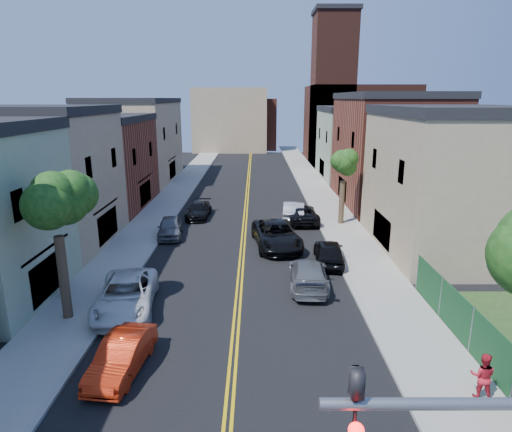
{
  "coord_description": "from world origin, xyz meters",
  "views": [
    {
      "loc": [
        0.89,
        -4.68,
        10.05
      ],
      "look_at": [
        0.93,
        25.3,
        2.0
      ],
      "focal_mm": 30.82,
      "sensor_mm": 36.0,
      "label": 1
    }
  ],
  "objects_px": {
    "silver_car_right": "(294,211)",
    "dark_car_right_far": "(302,214)",
    "pedestrian_left": "(63,278)",
    "red_sedan": "(122,356)",
    "black_car_left": "(199,210)",
    "black_car_right": "(329,252)",
    "pedestrian_right": "(483,376)",
    "grey_car_left": "(170,227)",
    "black_suv_lane": "(276,235)",
    "grey_car_right": "(309,274)",
    "white_pickup": "(126,295)"
  },
  "relations": [
    {
      "from": "grey_car_left",
      "to": "dark_car_right_far",
      "type": "bearing_deg",
      "value": 13.85
    },
    {
      "from": "red_sedan",
      "to": "black_suv_lane",
      "type": "relative_size",
      "value": 0.65
    },
    {
      "from": "white_pickup",
      "to": "black_suv_lane",
      "type": "bearing_deg",
      "value": 43.57
    },
    {
      "from": "white_pickup",
      "to": "dark_car_right_far",
      "type": "bearing_deg",
      "value": 50.07
    },
    {
      "from": "red_sedan",
      "to": "dark_car_right_far",
      "type": "bearing_deg",
      "value": 73.29
    },
    {
      "from": "pedestrian_left",
      "to": "pedestrian_right",
      "type": "xyz_separation_m",
      "value": [
        17.67,
        -8.21,
        -0.1
      ]
    },
    {
      "from": "black_car_left",
      "to": "black_suv_lane",
      "type": "relative_size",
      "value": 0.71
    },
    {
      "from": "pedestrian_left",
      "to": "black_car_right",
      "type": "bearing_deg",
      "value": -80.08
    },
    {
      "from": "dark_car_right_far",
      "to": "pedestrian_left",
      "type": "xyz_separation_m",
      "value": [
        -13.88,
        -14.36,
        0.35
      ]
    },
    {
      "from": "silver_car_right",
      "to": "dark_car_right_far",
      "type": "bearing_deg",
      "value": 136.88
    },
    {
      "from": "black_car_left",
      "to": "pedestrian_left",
      "type": "xyz_separation_m",
      "value": [
        -5.07,
        -15.84,
        0.44
      ]
    },
    {
      "from": "grey_car_left",
      "to": "pedestrian_right",
      "type": "bearing_deg",
      "value": -60.11
    },
    {
      "from": "silver_car_right",
      "to": "black_suv_lane",
      "type": "height_order",
      "value": "black_suv_lane"
    },
    {
      "from": "grey_car_right",
      "to": "black_suv_lane",
      "type": "xyz_separation_m",
      "value": [
        -1.45,
        6.74,
        0.14
      ]
    },
    {
      "from": "white_pickup",
      "to": "grey_car_left",
      "type": "xyz_separation_m",
      "value": [
        -0.08,
        11.86,
        -0.07
      ]
    },
    {
      "from": "black_car_left",
      "to": "pedestrian_right",
      "type": "xyz_separation_m",
      "value": [
        12.6,
        -24.05,
        0.33
      ]
    },
    {
      "from": "pedestrian_left",
      "to": "pedestrian_right",
      "type": "relative_size",
      "value": 1.12
    },
    {
      "from": "dark_car_right_far",
      "to": "black_suv_lane",
      "type": "bearing_deg",
      "value": 67.59
    },
    {
      "from": "white_pickup",
      "to": "pedestrian_left",
      "type": "relative_size",
      "value": 3.09
    },
    {
      "from": "black_car_right",
      "to": "pedestrian_left",
      "type": "relative_size",
      "value": 2.38
    },
    {
      "from": "pedestrian_right",
      "to": "pedestrian_left",
      "type": "bearing_deg",
      "value": -1.3
    },
    {
      "from": "pedestrian_right",
      "to": "grey_car_right",
      "type": "bearing_deg",
      "value": -39.74
    },
    {
      "from": "grey_car_left",
      "to": "black_car_right",
      "type": "xyz_separation_m",
      "value": [
        11.0,
        -5.54,
        0.03
      ]
    },
    {
      "from": "white_pickup",
      "to": "black_suv_lane",
      "type": "height_order",
      "value": "black_suv_lane"
    },
    {
      "from": "white_pickup",
      "to": "red_sedan",
      "type": "bearing_deg",
      "value": -82.96
    },
    {
      "from": "red_sedan",
      "to": "white_pickup",
      "type": "xyz_separation_m",
      "value": [
        -1.27,
        5.04,
        0.13
      ]
    },
    {
      "from": "silver_car_right",
      "to": "white_pickup",
      "type": "bearing_deg",
      "value": 65.47
    },
    {
      "from": "grey_car_left",
      "to": "grey_car_right",
      "type": "distance_m",
      "value": 13.02
    },
    {
      "from": "grey_car_left",
      "to": "dark_car_right_far",
      "type": "distance_m",
      "value": 11.02
    },
    {
      "from": "black_car_left",
      "to": "red_sedan",
      "type": "bearing_deg",
      "value": -87.37
    },
    {
      "from": "dark_car_right_far",
      "to": "pedestrian_left",
      "type": "relative_size",
      "value": 2.82
    },
    {
      "from": "red_sedan",
      "to": "pedestrian_left",
      "type": "distance_m",
      "value": 8.18
    },
    {
      "from": "black_suv_lane",
      "to": "pedestrian_right",
      "type": "distance_m",
      "value": 17.38
    },
    {
      "from": "white_pickup",
      "to": "grey_car_right",
      "type": "distance_m",
      "value": 9.62
    },
    {
      "from": "white_pickup",
      "to": "grey_car_left",
      "type": "bearing_deg",
      "value": 83.27
    },
    {
      "from": "black_car_left",
      "to": "silver_car_right",
      "type": "relative_size",
      "value": 0.91
    },
    {
      "from": "silver_car_right",
      "to": "dark_car_right_far",
      "type": "relative_size",
      "value": 0.93
    },
    {
      "from": "red_sedan",
      "to": "black_suv_lane",
      "type": "height_order",
      "value": "black_suv_lane"
    },
    {
      "from": "dark_car_right_far",
      "to": "black_suv_lane",
      "type": "xyz_separation_m",
      "value": [
        -2.44,
        -6.33,
        0.14
      ]
    },
    {
      "from": "silver_car_right",
      "to": "red_sedan",
      "type": "bearing_deg",
      "value": 74.5
    },
    {
      "from": "black_car_right",
      "to": "silver_car_right",
      "type": "bearing_deg",
      "value": -77.27
    },
    {
      "from": "dark_car_right_far",
      "to": "pedestrian_right",
      "type": "distance_m",
      "value": 22.88
    },
    {
      "from": "red_sedan",
      "to": "black_car_left",
      "type": "distance_m",
      "value": 22.34
    },
    {
      "from": "pedestrian_left",
      "to": "dark_car_right_far",
      "type": "bearing_deg",
      "value": -52.54
    },
    {
      "from": "red_sedan",
      "to": "white_pickup",
      "type": "distance_m",
      "value": 5.2
    },
    {
      "from": "silver_car_right",
      "to": "grey_car_left",
      "type": "bearing_deg",
      "value": 31.37
    },
    {
      "from": "grey_car_left",
      "to": "black_car_left",
      "type": "xyz_separation_m",
      "value": [
        1.47,
        5.43,
        -0.08
      ]
    },
    {
      "from": "grey_car_left",
      "to": "dark_car_right_far",
      "type": "relative_size",
      "value": 0.82
    },
    {
      "from": "grey_car_left",
      "to": "white_pickup",
      "type": "bearing_deg",
      "value": -96.82
    },
    {
      "from": "black_car_right",
      "to": "black_suv_lane",
      "type": "height_order",
      "value": "black_suv_lane"
    }
  ]
}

